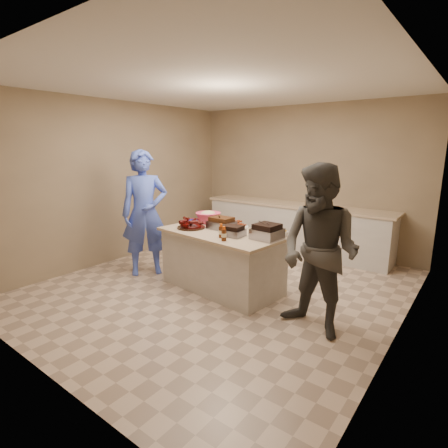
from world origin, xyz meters
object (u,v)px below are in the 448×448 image
Objects in this scene: island at (222,288)px; guest_gray at (315,331)px; roasting_pan at (267,239)px; guest_blue at (148,272)px; bbq_bottle_a at (221,238)px; coleslaw_bowl at (208,223)px; mustard_bottle at (217,230)px; plastic_cup at (205,220)px; rib_platter at (191,228)px; bbq_bottle_b at (224,241)px.

island reaches higher than guest_gray.
guest_blue is (-1.98, -0.28, -0.81)m from roasting_pan.
bbq_bottle_a is at bearing -47.78° from island.
coleslaw_bowl reaches higher than bbq_bottle_a.
island is 5.20× the size of roasting_pan.
coleslaw_bowl reaches higher than mustard_bottle.
coleslaw_bowl is at bearing -31.78° from plastic_cup.
island is 0.95m from rib_platter.
guest_blue is at bearing -169.54° from guest_gray.
bbq_bottle_b reaches higher than mustard_bottle.
rib_platter reaches higher than guest_gray.
rib_platter is 2.21× the size of bbq_bottle_a.
bbq_bottle_a is (0.66, -0.16, 0.00)m from rib_platter.
coleslaw_bowl reaches higher than island.
bbq_bottle_a reaches higher than mustard_bottle.
coleslaw_bowl is 2.13× the size of bbq_bottle_b.
bbq_bottle_b is (0.30, -0.35, 0.81)m from island.
mustard_bottle reaches higher than island.
island is at bearing -170.74° from roasting_pan.
bbq_bottle_a is 0.15m from bbq_bottle_b.
rib_platter reaches higher than mustard_bottle.
guest_blue is at bearing -134.43° from plastic_cup.
coleslaw_bowl is 1.26m from guest_blue.
guest_gray is at bearing -19.05° from plastic_cup.
rib_platter is 0.68m from bbq_bottle_a.
roasting_pan is at bearing -15.56° from plastic_cup.
mustard_bottle is at bearing 137.38° from bbq_bottle_b.
roasting_pan is 0.58m from bbq_bottle_a.
island is 0.93m from bbq_bottle_b.
bbq_bottle_a is at bearing -43.69° from mustard_bottle.
plastic_cup is at bearing 141.40° from bbq_bottle_a.
roasting_pan is 3.75× the size of plastic_cup.
rib_platter is 0.37m from mustard_bottle.
guest_blue is 1.06× the size of guest_gray.
coleslaw_bowl reaches higher than guest_gray.
coleslaw_bowl is 0.20× the size of guest_blue.
rib_platter is 4.53× the size of plastic_cup.
roasting_pan is 0.55m from bbq_bottle_b.
rib_platter is 0.21× the size of guest_blue.
island is 1.13m from plastic_cup.
guest_blue is at bearing 179.25° from bbq_bottle_a.
roasting_pan is at bearing -46.39° from guest_blue.
mustard_bottle is at bearing -175.35° from roasting_pan.
bbq_bottle_b is at bearing -39.54° from bbq_bottle_a.
coleslaw_bowl is 2.29m from guest_gray.
rib_platter is 0.22× the size of guest_gray.
island is 1.55m from guest_gray.
plastic_cup is at bearing 153.21° from island.
bbq_bottle_a is (-0.49, -0.30, 0.00)m from roasting_pan.
island is 1.32m from guest_blue.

